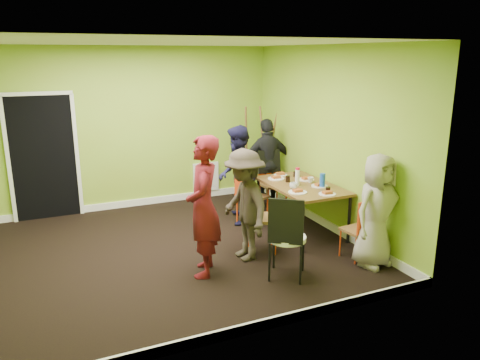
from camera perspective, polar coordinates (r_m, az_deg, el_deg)
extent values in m
plane|color=black|center=(6.66, -8.18, -8.59)|extent=(5.00, 5.00, 0.00)
cube|color=#89A42A|center=(8.39, -12.81, 6.11)|extent=(5.00, 0.04, 2.80)
cube|color=#89A42A|center=(4.17, -0.31, -2.46)|extent=(5.00, 0.04, 2.80)
cube|color=#89A42A|center=(7.29, 10.70, 4.90)|extent=(0.04, 4.50, 2.80)
cube|color=white|center=(6.11, -9.19, 16.25)|extent=(5.00, 4.50, 0.04)
cube|color=black|center=(8.28, -22.83, 2.49)|extent=(1.00, 0.05, 2.04)
cube|color=white|center=(8.91, -4.19, 0.38)|extent=(0.50, 0.04, 0.55)
cylinder|color=black|center=(6.51, 7.62, -5.77)|extent=(0.04, 0.04, 0.71)
cylinder|color=black|center=(6.93, 13.15, -4.73)|extent=(0.04, 0.04, 0.71)
cylinder|color=black|center=(7.65, 2.24, -2.44)|extent=(0.04, 0.04, 0.71)
cylinder|color=black|center=(8.01, 7.25, -1.74)|extent=(0.04, 0.04, 0.71)
cube|color=brown|center=(7.14, 7.52, -0.69)|extent=(0.90, 1.50, 0.04)
cylinder|color=#E64315|center=(7.54, -0.36, -3.69)|extent=(0.03, 0.03, 0.46)
cylinder|color=#E64315|center=(7.31, 1.49, -4.33)|extent=(0.03, 0.03, 0.46)
cylinder|color=#E64315|center=(7.77, 1.52, -3.13)|extent=(0.03, 0.03, 0.46)
cylinder|color=#E64315|center=(7.54, 3.36, -3.72)|extent=(0.03, 0.03, 0.46)
cube|color=brown|center=(7.47, 1.51, -2.05)|extent=(0.52, 0.52, 0.04)
cube|color=#E64315|center=(7.26, 0.44, -0.29)|extent=(0.16, 0.37, 0.51)
cylinder|color=#E64315|center=(6.70, 0.82, -6.10)|extent=(0.03, 0.03, 0.47)
cylinder|color=#E64315|center=(6.37, 1.13, -7.26)|extent=(0.03, 0.03, 0.47)
cylinder|color=#E64315|center=(6.74, 3.86, -6.00)|extent=(0.03, 0.03, 0.47)
cylinder|color=#E64315|center=(6.41, 4.33, -7.14)|extent=(0.03, 0.03, 0.47)
cube|color=brown|center=(6.47, 2.56, -4.67)|extent=(0.53, 0.53, 0.04)
cube|color=#E64315|center=(6.36, 0.80, -2.33)|extent=(0.16, 0.39, 0.52)
cylinder|color=#E64315|center=(8.45, 4.53, -1.65)|extent=(0.03, 0.03, 0.46)
cylinder|color=#E64315|center=(8.30, 2.41, -1.93)|extent=(0.03, 0.03, 0.46)
cylinder|color=#E64315|center=(8.16, 5.64, -2.29)|extent=(0.03, 0.03, 0.46)
cylinder|color=#E64315|center=(8.01, 3.47, -2.59)|extent=(0.03, 0.03, 0.46)
cube|color=brown|center=(8.16, 4.04, -0.58)|extent=(0.41, 0.41, 0.04)
cube|color=#E64315|center=(8.26, 3.47, 1.58)|extent=(0.39, 0.04, 0.51)
cylinder|color=#E64315|center=(6.33, 13.94, -8.27)|extent=(0.02, 0.02, 0.39)
cylinder|color=#E64315|center=(6.53, 15.83, -7.67)|extent=(0.02, 0.02, 0.39)
cylinder|color=#E64315|center=(6.52, 12.12, -7.43)|extent=(0.02, 0.02, 0.39)
cylinder|color=#E64315|center=(6.71, 14.01, -6.88)|extent=(0.02, 0.02, 0.39)
cube|color=brown|center=(6.45, 14.08, -5.95)|extent=(0.39, 0.39, 0.03)
cube|color=#E64315|center=(6.26, 15.28, -4.38)|extent=(0.33, 0.06, 0.44)
cylinder|color=black|center=(5.69, 3.62, -10.01)|extent=(0.03, 0.03, 0.49)
cylinder|color=black|center=(5.66, 7.39, -10.28)|extent=(0.03, 0.03, 0.49)
cylinder|color=black|center=(6.03, 4.16, -8.54)|extent=(0.03, 0.03, 0.49)
cylinder|color=black|center=(5.99, 7.71, -8.78)|extent=(0.03, 0.03, 0.49)
cylinder|color=white|center=(5.74, 5.79, -7.06)|extent=(0.46, 0.46, 0.05)
cube|color=black|center=(5.44, 5.61, -5.10)|extent=(0.35, 0.27, 0.55)
cylinder|color=brown|center=(8.69, 0.82, 3.30)|extent=(0.25, 0.41, 1.77)
cylinder|color=brown|center=(8.88, 3.49, 3.54)|extent=(0.25, 0.41, 1.77)
cylinder|color=brown|center=(8.56, 2.93, 3.10)|extent=(0.04, 0.40, 1.73)
cube|color=brown|center=(8.75, 2.32, 3.02)|extent=(0.48, 0.04, 0.04)
cylinder|color=white|center=(7.41, 4.42, 0.18)|extent=(0.26, 0.26, 0.01)
cylinder|color=white|center=(6.71, 7.04, -1.48)|extent=(0.27, 0.27, 0.01)
cylinder|color=white|center=(7.64, 4.96, 0.62)|extent=(0.22, 0.22, 0.01)
cylinder|color=white|center=(6.69, 10.59, -1.69)|extent=(0.24, 0.24, 0.01)
cylinder|color=white|center=(7.40, 8.09, 0.05)|extent=(0.25, 0.25, 0.01)
cylinder|color=white|center=(7.07, 9.67, -0.72)|extent=(0.24, 0.24, 0.01)
cylinder|color=white|center=(7.04, 7.00, 0.29)|extent=(0.07, 0.07, 0.25)
cylinder|color=#174AB0|center=(7.01, 10.02, -0.05)|extent=(0.08, 0.08, 0.21)
cylinder|color=#E64315|center=(7.23, 6.95, -0.01)|extent=(0.04, 0.04, 0.07)
cylinder|color=black|center=(7.24, 5.84, 0.14)|extent=(0.07, 0.07, 0.10)
cylinder|color=black|center=(7.58, 6.79, 0.74)|extent=(0.07, 0.07, 0.09)
cylinder|color=black|center=(6.76, 10.67, -1.19)|extent=(0.07, 0.07, 0.08)
imported|color=white|center=(6.88, 6.54, -0.70)|extent=(0.12, 0.12, 0.09)
imported|color=white|center=(7.24, 8.59, 0.01)|extent=(0.09, 0.09, 0.09)
imported|color=#580F16|center=(5.68, -4.47, -3.26)|extent=(0.63, 0.75, 1.75)
imported|color=#171536|center=(7.47, -0.32, 0.62)|extent=(0.83, 0.93, 1.58)
imported|color=#2E271F|center=(6.13, 0.56, -3.07)|extent=(0.60, 0.99, 1.49)
imported|color=black|center=(8.34, 3.36, 2.11)|extent=(0.94, 0.42, 1.57)
imported|color=#9D9489|center=(6.19, 16.32, -3.60)|extent=(0.81, 0.61, 1.48)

